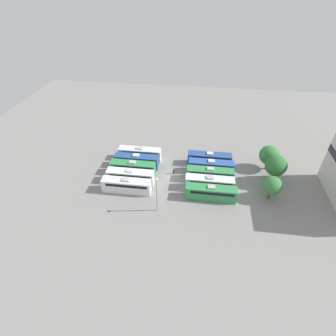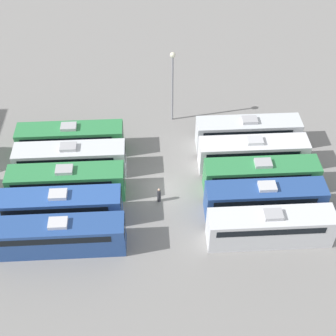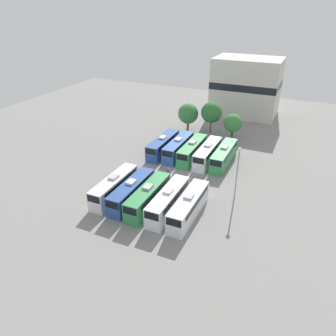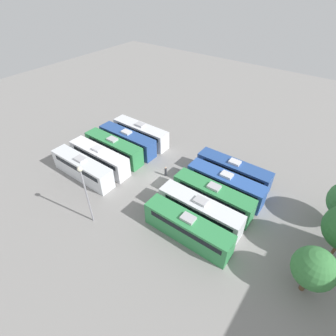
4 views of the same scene
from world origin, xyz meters
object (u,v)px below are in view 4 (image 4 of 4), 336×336
bus_5 (233,171)px  bus_6 (225,184)px  bus_9 (188,228)px  bus_3 (99,158)px  bus_8 (200,210)px  bus_7 (213,196)px  worker_person (166,172)px  bus_4 (82,168)px  bus_1 (127,140)px  light_pole (85,187)px  tree_2 (314,268)px  bus_0 (141,133)px  bus_2 (114,148)px

bus_5 → bus_6: same height
bus_6 → bus_9: same height
bus_3 → bus_8: same height
bus_7 → worker_person: bearing=-98.3°
bus_4 → bus_5: 22.61m
bus_1 → bus_3: same height
bus_9 → light_pole: 12.87m
bus_6 → bus_7: 3.14m
tree_2 → bus_7: bearing=-109.8°
bus_4 → tree_2: bearing=93.2°
bus_3 → bus_4: bearing=-1.2°
bus_0 → worker_person: (5.19, 9.57, -1.02)m
bus_3 → worker_person: 10.81m
tree_2 → bus_1: bearing=-104.0°
bus_2 → worker_person: (-1.15, 9.98, -1.02)m
bus_4 → bus_6: bearing=116.8°
bus_5 → worker_person: bus_5 is taller
bus_2 → bus_4: same height
bus_2 → bus_9: (6.54, 19.05, 0.00)m
bus_6 → worker_person: bus_6 is taller
bus_3 → bus_4: size_ratio=1.00×
bus_0 → worker_person: 10.94m
bus_1 → bus_7: 18.87m
worker_person → light_pole: bearing=-9.2°
bus_6 → worker_person: bearing=-78.6°
bus_4 → bus_3: bearing=178.8°
bus_2 → worker_person: size_ratio=6.62×
bus_3 → bus_6: bearing=108.4°
bus_8 → tree_2: size_ratio=1.88×
bus_8 → bus_0: bearing=-117.8°
bus_1 → tree_2: bearing=76.0°
bus_8 → bus_2: bearing=-100.1°
bus_6 → bus_5: bearing=-173.6°
bus_2 → bus_6: 19.30m
bus_9 → bus_8: bearing=-175.1°
bus_7 → bus_1: bearing=-99.7°
bus_6 → bus_9: bearing=-0.2°
bus_6 → bus_9: size_ratio=1.00×
bus_4 → bus_7: 19.81m
bus_4 → tree_2: 31.92m
worker_person → bus_9: bearing=49.7°
bus_4 → worker_person: 12.59m
bus_4 → bus_6: size_ratio=1.00×
tree_2 → bus_2: bearing=-98.6°
bus_2 → bus_6: (-2.99, 19.07, 0.00)m
worker_person → light_pole: (12.71, -2.06, 5.10)m
bus_5 → bus_1: bearing=-80.1°
bus_7 → light_pole: size_ratio=1.26×
bus_3 → light_pole: (8.27, 7.74, 4.08)m
light_pole → bus_3: bearing=-136.9°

